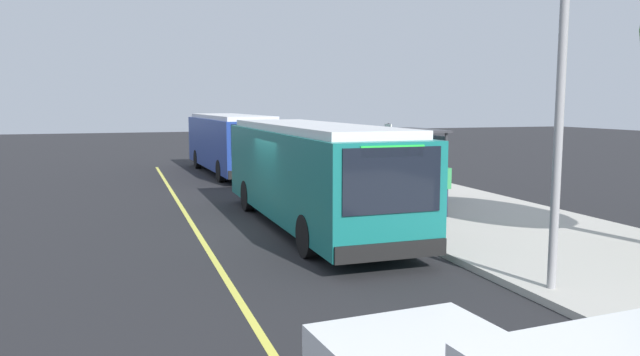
% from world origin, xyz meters
% --- Properties ---
extents(ground_plane, '(120.00, 120.00, 0.00)m').
position_xyz_m(ground_plane, '(0.00, 0.00, 0.00)').
color(ground_plane, '#232326').
extents(sidewalk_curb, '(44.00, 6.40, 0.15)m').
position_xyz_m(sidewalk_curb, '(0.00, 6.00, 0.07)').
color(sidewalk_curb, '#B7B2A8').
rests_on(sidewalk_curb, ground_plane).
extents(lane_stripe_center, '(36.00, 0.14, 0.01)m').
position_xyz_m(lane_stripe_center, '(0.00, -2.20, 0.00)').
color(lane_stripe_center, '#E0D64C').
rests_on(lane_stripe_center, ground_plane).
extents(transit_bus_main, '(10.61, 2.68, 2.95)m').
position_xyz_m(transit_bus_main, '(0.21, 1.01, 1.62)').
color(transit_bus_main, '#146B66').
rests_on(transit_bus_main, ground_plane).
extents(transit_bus_second, '(10.25, 3.02, 2.95)m').
position_xyz_m(transit_bus_second, '(-13.72, 1.19, 1.61)').
color(transit_bus_second, navy).
rests_on(transit_bus_second, ground_plane).
extents(bus_shelter, '(2.90, 1.60, 2.48)m').
position_xyz_m(bus_shelter, '(-2.76, 5.71, 1.92)').
color(bus_shelter, '#333338').
rests_on(bus_shelter, sidewalk_curb).
extents(waiting_bench, '(1.60, 0.48, 0.95)m').
position_xyz_m(waiting_bench, '(-2.85, 5.55, 0.63)').
color(waiting_bench, brown).
rests_on(waiting_bench, sidewalk_curb).
extents(route_sign_post, '(0.44, 0.08, 2.80)m').
position_xyz_m(route_sign_post, '(0.34, 3.33, 1.96)').
color(route_sign_post, '#333338').
rests_on(route_sign_post, sidewalk_curb).
extents(pedestrian_commuter, '(0.24, 0.40, 1.69)m').
position_xyz_m(pedestrian_commuter, '(0.74, 4.96, 1.12)').
color(pedestrian_commuter, '#282D47').
rests_on(pedestrian_commuter, sidewalk_curb).
extents(utility_pole, '(0.16, 0.16, 6.40)m').
position_xyz_m(utility_pole, '(7.56, 3.30, 3.35)').
color(utility_pole, gray).
rests_on(utility_pole, sidewalk_curb).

